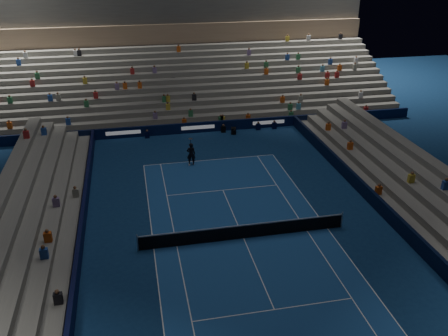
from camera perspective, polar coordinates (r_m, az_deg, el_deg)
name	(u,v)px	position (r m, az deg, el deg)	size (l,w,h in m)	color
ground	(244,238)	(29.35, 2.38, -8.47)	(90.00, 90.00, 0.00)	navy
court_surface	(244,238)	(29.35, 2.38, -8.47)	(10.97, 23.77, 0.01)	#19468D
sponsor_barrier_far	(198,127)	(45.41, -3.18, 4.92)	(44.00, 0.25, 1.00)	#081133
sponsor_barrier_east	(389,215)	(32.52, 19.31, -5.36)	(0.25, 37.00, 1.00)	black
sponsor_barrier_west	(79,250)	(28.67, -17.06, -9.46)	(0.25, 37.00, 1.00)	#080C32
grandstand_main	(184,74)	(53.47, -4.81, 11.26)	(44.00, 15.20, 11.20)	slate
grandstand_east	(439,204)	(34.14, 24.46, -3.97)	(5.00, 37.00, 2.50)	slate
grandstand_west	(14,251)	(29.09, -24.03, -9.16)	(5.00, 37.00, 2.50)	slate
tennis_net	(244,231)	(29.08, 2.40, -7.65)	(12.90, 0.10, 1.10)	#B2B2B7
tennis_player	(191,154)	(38.39, -3.99, 1.69)	(0.70, 0.46, 1.92)	black
broadcast_camera	(234,131)	(45.02, 1.17, 4.52)	(0.55, 0.96, 0.61)	black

